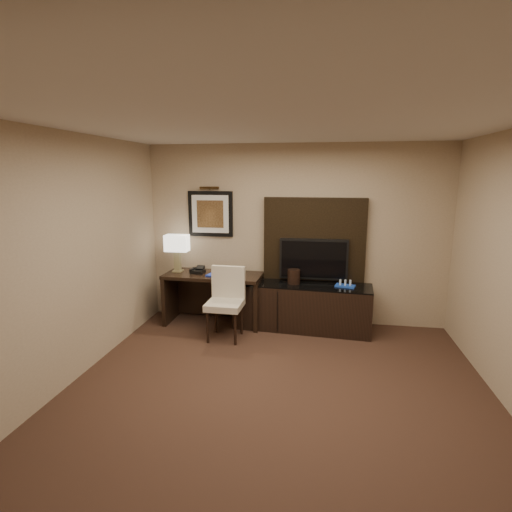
% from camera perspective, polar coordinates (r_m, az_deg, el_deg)
% --- Properties ---
extents(floor, '(4.50, 5.00, 0.01)m').
position_cam_1_polar(floor, '(4.18, 2.44, -21.10)').
color(floor, '#362118').
rests_on(floor, ground).
extents(ceiling, '(4.50, 5.00, 0.01)m').
position_cam_1_polar(ceiling, '(3.54, 2.84, 18.86)').
color(ceiling, silver).
rests_on(ceiling, wall_back).
extents(wall_back, '(4.50, 0.01, 2.70)m').
position_cam_1_polar(wall_back, '(6.07, 5.51, 3.01)').
color(wall_back, tan).
rests_on(wall_back, floor).
extents(wall_front, '(4.50, 0.01, 2.70)m').
position_cam_1_polar(wall_front, '(1.40, -11.72, -28.61)').
color(wall_front, tan).
rests_on(wall_front, floor).
extents(wall_left, '(0.01, 5.00, 2.70)m').
position_cam_1_polar(wall_left, '(4.49, -27.23, -1.29)').
color(wall_left, tan).
rests_on(wall_left, floor).
extents(desk, '(1.48, 0.68, 0.78)m').
position_cam_1_polar(desk, '(6.15, -6.07, -6.08)').
color(desk, black).
rests_on(desk, floor).
extents(credenza, '(2.02, 0.69, 0.68)m').
position_cam_1_polar(credenza, '(5.96, 6.56, -7.16)').
color(credenza, black).
rests_on(credenza, floor).
extents(tv_wall_panel, '(1.50, 0.12, 1.30)m').
position_cam_1_polar(tv_wall_panel, '(6.01, 8.31, 2.08)').
color(tv_wall_panel, black).
rests_on(tv_wall_panel, wall_back).
extents(tv, '(1.00, 0.08, 0.60)m').
position_cam_1_polar(tv, '(5.96, 8.22, -0.44)').
color(tv, black).
rests_on(tv, tv_wall_panel).
extents(artwork, '(0.70, 0.04, 0.70)m').
position_cam_1_polar(artwork, '(6.24, -6.50, 6.00)').
color(artwork, black).
rests_on(artwork, wall_back).
extents(picture_light, '(0.04, 0.04, 0.30)m').
position_cam_1_polar(picture_light, '(6.18, -6.69, 9.65)').
color(picture_light, '#3B2813').
rests_on(picture_light, wall_back).
extents(desk_chair, '(0.49, 0.57, 1.00)m').
position_cam_1_polar(desk_chair, '(5.54, -4.48, -6.86)').
color(desk_chair, beige).
rests_on(desk_chair, floor).
extents(table_lamp, '(0.39, 0.29, 0.56)m').
position_cam_1_polar(table_lamp, '(6.22, -11.18, 0.32)').
color(table_lamp, '#92885B').
rests_on(table_lamp, desk).
extents(desk_phone, '(0.21, 0.19, 0.10)m').
position_cam_1_polar(desk_phone, '(6.11, -8.32, -1.99)').
color(desk_phone, black).
rests_on(desk_phone, desk).
extents(blue_folder, '(0.30, 0.37, 0.02)m').
position_cam_1_polar(blue_folder, '(5.99, -5.51, -2.59)').
color(blue_folder, '#1C34B6').
rests_on(blue_folder, desk).
extents(book, '(0.18, 0.04, 0.25)m').
position_cam_1_polar(book, '(5.94, -5.08, -1.58)').
color(book, '#BFAB96').
rests_on(book, desk).
extents(ice_bucket, '(0.19, 0.19, 0.21)m').
position_cam_1_polar(ice_bucket, '(5.85, 5.42, -2.94)').
color(ice_bucket, black).
rests_on(ice_bucket, credenza).
extents(minibar_tray, '(0.30, 0.22, 0.10)m').
position_cam_1_polar(minibar_tray, '(5.82, 12.64, -3.81)').
color(minibar_tray, '#1B44B4').
rests_on(minibar_tray, credenza).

